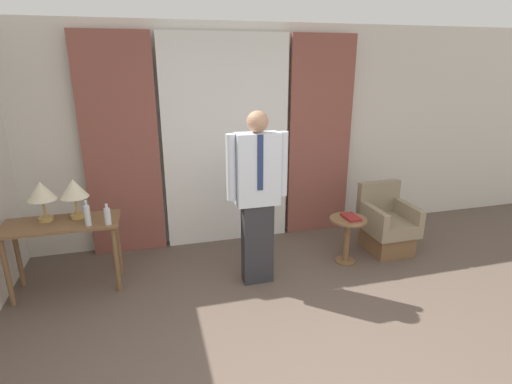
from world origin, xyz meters
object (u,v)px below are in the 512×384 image
at_px(bottle_near_edge, 87,215).
at_px(book, 351,217).
at_px(side_table, 347,233).
at_px(table_lamp_left, 41,192).
at_px(bottle_by_lamp, 107,216).
at_px(person, 257,193).
at_px(desk, 63,234).
at_px(table_lamp_right, 74,190).
at_px(armchair, 386,226).

distance_m(bottle_near_edge, book, 2.80).
bearing_deg(side_table, table_lamp_left, 174.10).
bearing_deg(bottle_by_lamp, person, -7.03).
relative_size(desk, bottle_near_edge, 4.25).
xyz_separation_m(table_lamp_left, book, (3.20, -0.33, -0.47)).
distance_m(bottle_by_lamp, side_table, 2.61).
distance_m(table_lamp_right, person, 1.83).
height_order(bottle_near_edge, book, bottle_near_edge).
relative_size(desk, side_table, 2.00).
bearing_deg(desk, book, -4.55).
height_order(person, side_table, person).
distance_m(bottle_near_edge, person, 1.66).
height_order(armchair, book, armchair).
bearing_deg(bottle_by_lamp, armchair, 2.04).
height_order(bottle_near_edge, bottle_by_lamp, bottle_near_edge).
distance_m(bottle_near_edge, bottle_by_lamp, 0.19).
distance_m(table_lamp_left, table_lamp_right, 0.29).
distance_m(table_lamp_right, armchair, 3.58).
relative_size(table_lamp_right, side_table, 0.74).
relative_size(bottle_by_lamp, book, 0.87).
distance_m(side_table, book, 0.19).
relative_size(table_lamp_right, bottle_by_lamp, 1.91).
bearing_deg(bottle_near_edge, bottle_by_lamp, -7.92).
distance_m(bottle_by_lamp, book, 2.61).
bearing_deg(side_table, armchair, 15.47).
height_order(bottle_by_lamp, book, bottle_by_lamp).
xyz_separation_m(table_lamp_left, bottle_near_edge, (0.42, -0.24, -0.19)).
relative_size(table_lamp_left, armchair, 0.49).
distance_m(table_lamp_left, side_table, 3.26).
bearing_deg(table_lamp_right, desk, -148.89).
bearing_deg(table_lamp_left, bottle_by_lamp, -23.88).
bearing_deg(table_lamp_left, person, -12.25).
distance_m(desk, side_table, 3.05).
bearing_deg(bottle_near_edge, desk, 150.83).
xyz_separation_m(table_lamp_right, bottle_near_edge, (0.13, -0.24, -0.19)).
relative_size(person, armchair, 2.20).
bearing_deg(table_lamp_left, side_table, -5.90).
xyz_separation_m(table_lamp_left, table_lamp_right, (0.29, 0.00, 0.00)).
height_order(table_lamp_left, bottle_near_edge, table_lamp_left).
bearing_deg(table_lamp_right, bottle_near_edge, -61.99).
relative_size(bottle_near_edge, bottle_by_lamp, 1.22).
xyz_separation_m(person, book, (1.14, 0.12, -0.43)).
height_order(desk, bottle_by_lamp, bottle_by_lamp).
bearing_deg(book, armchair, 16.51).
relative_size(desk, book, 4.49).
bearing_deg(armchair, bottle_by_lamp, -177.96).
distance_m(desk, armchair, 3.67).
height_order(person, armchair, person).
distance_m(desk, table_lamp_right, 0.46).
bearing_deg(side_table, desk, 175.48).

